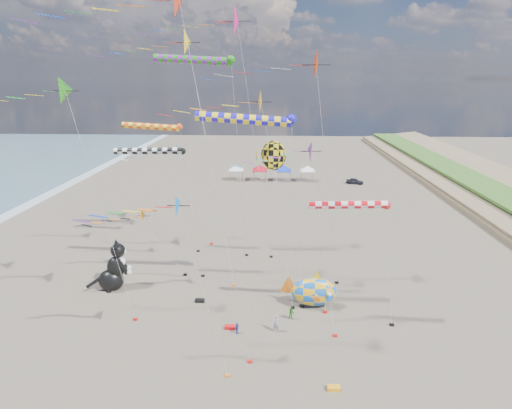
{
  "coord_description": "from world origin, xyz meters",
  "views": [
    {
      "loc": [
        2.05,
        -22.34,
        20.67
      ],
      "look_at": [
        0.43,
        12.0,
        9.81
      ],
      "focal_mm": 28.0,
      "sensor_mm": 36.0,
      "label": 1
    }
  ],
  "objects_px": {
    "person_adult": "(277,324)",
    "parked_car": "(355,181)",
    "cat_inflatable": "(112,266)",
    "fish_inflatable": "(313,292)",
    "child_blue": "(237,328)",
    "child_green": "(291,314)"
  },
  "relations": [
    {
      "from": "child_green",
      "to": "child_blue",
      "type": "distance_m",
      "value": 5.2
    },
    {
      "from": "cat_inflatable",
      "to": "parked_car",
      "type": "xyz_separation_m",
      "value": [
        32.81,
        44.45,
        -2.01
      ]
    },
    {
      "from": "child_blue",
      "to": "parked_car",
      "type": "height_order",
      "value": "parked_car"
    },
    {
      "from": "person_adult",
      "to": "cat_inflatable",
      "type": "bearing_deg",
      "value": 162.34
    },
    {
      "from": "person_adult",
      "to": "child_green",
      "type": "xyz_separation_m",
      "value": [
        1.33,
        1.9,
        -0.19
      ]
    },
    {
      "from": "parked_car",
      "to": "person_adult",
      "type": "bearing_deg",
      "value": 178.38
    },
    {
      "from": "child_green",
      "to": "fish_inflatable",
      "type": "bearing_deg",
      "value": 48.02
    },
    {
      "from": "cat_inflatable",
      "to": "child_green",
      "type": "xyz_separation_m",
      "value": [
        17.98,
        -4.71,
        -2.0
      ]
    },
    {
      "from": "fish_inflatable",
      "to": "person_adult",
      "type": "relative_size",
      "value": 3.65
    },
    {
      "from": "cat_inflatable",
      "to": "child_blue",
      "type": "bearing_deg",
      "value": -48.49
    },
    {
      "from": "cat_inflatable",
      "to": "fish_inflatable",
      "type": "relative_size",
      "value": 0.9
    },
    {
      "from": "child_blue",
      "to": "cat_inflatable",
      "type": "bearing_deg",
      "value": 91.97
    },
    {
      "from": "child_blue",
      "to": "person_adult",
      "type": "bearing_deg",
      "value": -53.91
    },
    {
      "from": "fish_inflatable",
      "to": "child_blue",
      "type": "height_order",
      "value": "fish_inflatable"
    },
    {
      "from": "child_green",
      "to": "parked_car",
      "type": "bearing_deg",
      "value": 75.01
    },
    {
      "from": "parked_car",
      "to": "fish_inflatable",
      "type": "bearing_deg",
      "value": -179.21
    },
    {
      "from": "fish_inflatable",
      "to": "person_adult",
      "type": "bearing_deg",
      "value": -129.99
    },
    {
      "from": "person_adult",
      "to": "child_green",
      "type": "distance_m",
      "value": 2.32
    },
    {
      "from": "person_adult",
      "to": "parked_car",
      "type": "height_order",
      "value": "person_adult"
    },
    {
      "from": "cat_inflatable",
      "to": "person_adult",
      "type": "relative_size",
      "value": 3.29
    },
    {
      "from": "fish_inflatable",
      "to": "child_blue",
      "type": "relative_size",
      "value": 5.66
    },
    {
      "from": "fish_inflatable",
      "to": "cat_inflatable",
      "type": "bearing_deg",
      "value": 172.89
    }
  ]
}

